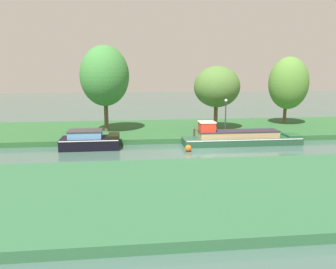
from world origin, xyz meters
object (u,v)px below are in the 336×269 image
at_px(channel_buoy, 188,148).
at_px(mooring_post_near, 194,133).
at_px(lamp_post, 226,112).
at_px(forest_barge, 239,138).
at_px(willow_tree_right, 289,83).
at_px(willow_tree_left, 105,76).
at_px(willow_tree_centre, 217,87).
at_px(black_narrowboat, 90,141).

bearing_deg(channel_buoy, mooring_post_near, 71.64).
distance_m(lamp_post, channel_buoy, 5.81).
height_order(forest_barge, willow_tree_right, willow_tree_right).
relative_size(willow_tree_left, willow_tree_centre, 1.30).
distance_m(forest_barge, lamp_post, 2.79).
relative_size(willow_tree_centre, willow_tree_right, 0.86).
bearing_deg(willow_tree_left, lamp_post, -12.89).
distance_m(forest_barge, black_narrowboat, 11.24).
height_order(willow_tree_centre, lamp_post, willow_tree_centre).
bearing_deg(willow_tree_left, black_narrowboat, -102.01).
bearing_deg(willow_tree_right, channel_buoy, -143.41).
relative_size(black_narrowboat, mooring_post_near, 6.17).
distance_m(willow_tree_centre, channel_buoy, 8.07).
xyz_separation_m(willow_tree_centre, mooring_post_near, (-2.53, -3.07, -3.43)).
distance_m(willow_tree_right, mooring_post_near, 11.82).
xyz_separation_m(willow_tree_left, mooring_post_near, (7.02, -3.17, -4.38)).
bearing_deg(channel_buoy, willow_tree_centre, 59.90).
bearing_deg(willow_tree_right, mooring_post_near, -152.78).
distance_m(black_narrowboat, lamp_post, 11.04).
bearing_deg(channel_buoy, willow_tree_right, 36.59).
height_order(black_narrowboat, lamp_post, lamp_post).
xyz_separation_m(black_narrowboat, willow_tree_right, (17.96, 6.36, 3.78)).
xyz_separation_m(willow_tree_centre, willow_tree_right, (7.47, 2.07, 0.19)).
xyz_separation_m(willow_tree_right, lamp_post, (-7.25, -4.22, -2.13)).
relative_size(willow_tree_left, willow_tree_right, 1.13).
bearing_deg(mooring_post_near, black_narrowboat, -171.29).
bearing_deg(lamp_post, willow_tree_left, 167.11).
xyz_separation_m(willow_tree_centre, channel_buoy, (-3.53, -6.10, -3.93)).
height_order(black_narrowboat, willow_tree_right, willow_tree_right).
distance_m(forest_barge, mooring_post_near, 3.51).
bearing_deg(forest_barge, black_narrowboat, 180.00).
distance_m(willow_tree_left, channel_buoy, 9.92).
distance_m(willow_tree_right, lamp_post, 8.65).
relative_size(black_narrowboat, willow_tree_right, 0.65).
bearing_deg(willow_tree_centre, forest_barge, -80.05).
relative_size(forest_barge, willow_tree_centre, 1.64).
bearing_deg(willow_tree_right, forest_barge, -136.56).
xyz_separation_m(willow_tree_right, mooring_post_near, (-10.00, -5.14, -3.62)).
bearing_deg(lamp_post, willow_tree_centre, 95.93).
bearing_deg(black_narrowboat, forest_barge, 0.00).
bearing_deg(black_narrowboat, channel_buoy, -14.58).
relative_size(forest_barge, willow_tree_right, 1.41).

